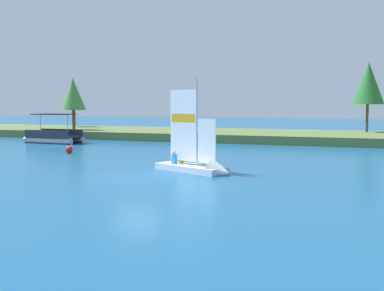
% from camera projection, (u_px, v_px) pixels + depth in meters
% --- Properties ---
extents(ground_plane, '(200.00, 200.00, 0.00)m').
position_uv_depth(ground_plane, '(137.00, 178.00, 24.18)').
color(ground_plane, '#195684').
extents(shore_bank, '(80.00, 12.36, 0.82)m').
position_uv_depth(shore_bank, '(248.00, 135.00, 49.99)').
color(shore_bank, '#5B703D').
rests_on(shore_bank, ground).
extents(shoreline_tree_left, '(2.34, 2.34, 6.33)m').
position_uv_depth(shoreline_tree_left, '(73.00, 94.00, 60.13)').
color(shoreline_tree_left, brown).
rests_on(shoreline_tree_left, shore_bank).
extents(shoreline_tree_midleft, '(2.85, 2.85, 5.93)m').
position_uv_depth(shoreline_tree_midleft, '(73.00, 94.00, 52.99)').
color(shoreline_tree_midleft, brown).
rests_on(shoreline_tree_midleft, shore_bank).
extents(shoreline_tree_centre, '(3.33, 3.33, 7.36)m').
position_uv_depth(shoreline_tree_centre, '(368.00, 83.00, 48.79)').
color(shoreline_tree_centre, brown).
rests_on(shoreline_tree_centre, shore_bank).
extents(wooden_dock, '(1.66, 4.74, 0.49)m').
position_uv_depth(wooden_dock, '(62.00, 138.00, 48.34)').
color(wooden_dock, brown).
rests_on(wooden_dock, ground).
extents(sailboat, '(5.22, 3.43, 5.82)m').
position_uv_depth(sailboat, '(203.00, 166.00, 25.88)').
color(sailboat, silver).
rests_on(sailboat, ground).
extents(pontoon_boat, '(5.57, 2.83, 2.85)m').
position_uv_depth(pontoon_boat, '(54.00, 136.00, 45.33)').
color(pontoon_boat, '#B2B2B7').
rests_on(pontoon_boat, ground).
extents(channel_buoy, '(0.56, 0.56, 0.56)m').
position_uv_depth(channel_buoy, '(69.00, 150.00, 36.05)').
color(channel_buoy, red).
rests_on(channel_buoy, ground).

